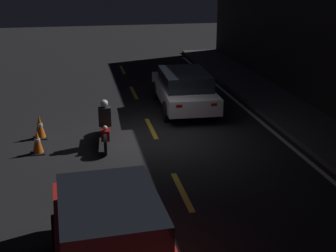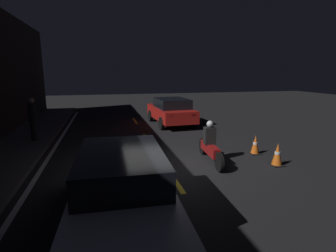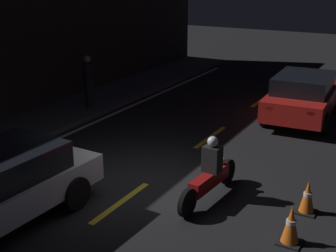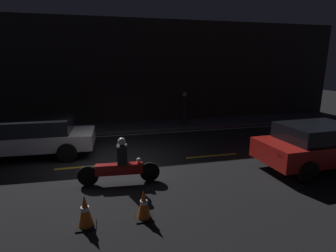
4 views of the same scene
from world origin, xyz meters
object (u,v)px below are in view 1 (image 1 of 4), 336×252
object	(u,v)px
sedan_white	(184,88)
traffic_cone_mid	(37,142)
traffic_cone_near	(40,127)
motorcycle	(105,126)
taxi_red	(112,240)

from	to	relation	value
sedan_white	traffic_cone_mid	size ratio (longest dim) A/B	6.58
traffic_cone_near	motorcycle	bearing A→B (deg)	66.63
motorcycle	traffic_cone_near	xyz separation A→B (m)	(-0.83, -1.92, -0.19)
taxi_red	traffic_cone_mid	world-z (taller)	taxi_red
sedan_white	traffic_cone_mid	bearing A→B (deg)	126.37
taxi_red	motorcycle	xyz separation A→B (m)	(-6.41, 0.33, -0.24)
traffic_cone_mid	sedan_white	bearing A→B (deg)	124.27
sedan_white	motorcycle	xyz separation A→B (m)	(2.97, -3.04, -0.22)
taxi_red	traffic_cone_mid	xyz separation A→B (m)	(-6.00, -1.59, -0.45)
motorcycle	traffic_cone_near	size ratio (longest dim) A/B	3.19
motorcycle	traffic_cone_mid	bearing A→B (deg)	-73.72
traffic_cone_near	traffic_cone_mid	xyz separation A→B (m)	(1.24, 0.01, -0.02)
sedan_white	taxi_red	size ratio (longest dim) A/B	1.09
sedan_white	traffic_cone_mid	world-z (taller)	sedan_white
traffic_cone_near	traffic_cone_mid	distance (m)	1.24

